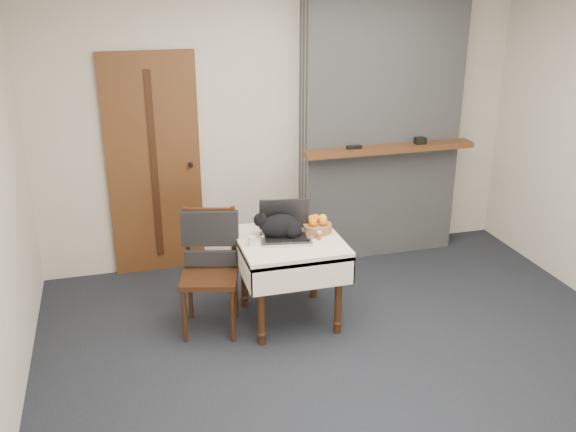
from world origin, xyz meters
The scene contains 12 objects.
ground centered at (0.00, 0.00, 0.00)m, with size 4.50×4.50×0.00m, color black.
room_shell centered at (0.00, 0.46, 1.76)m, with size 4.52×4.01×2.61m.
door centered at (-1.20, 1.97, 1.00)m, with size 0.82×0.10×2.00m.
chimney centered at (0.90, 1.85, 1.30)m, with size 1.62×0.48×2.60m.
side_table centered at (-0.29, 0.75, 0.59)m, with size 0.78×0.78×0.70m.
laptop centered at (-0.32, 0.79, 0.77)m, with size 0.44×0.39×0.29m.
cat centered at (-0.35, 0.78, 0.79)m, with size 0.40×0.32×0.22m.
cream_jar centered at (-0.60, 0.70, 0.74)m, with size 0.06×0.06×0.07m, color silver.
pill_bottle centered at (-0.08, 0.67, 0.74)m, with size 0.03×0.03×0.07m.
fruit_basket centered at (-0.04, 0.83, 0.75)m, with size 0.23×0.23×0.13m.
desk_clutter centered at (-0.09, 0.78, 0.70)m, with size 0.13×0.01×0.01m, color black.
chair centered at (-0.90, 0.86, 0.61)m, with size 0.52×0.51×0.95m.
Camera 1 is at (-1.52, -3.60, 2.63)m, focal length 40.00 mm.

